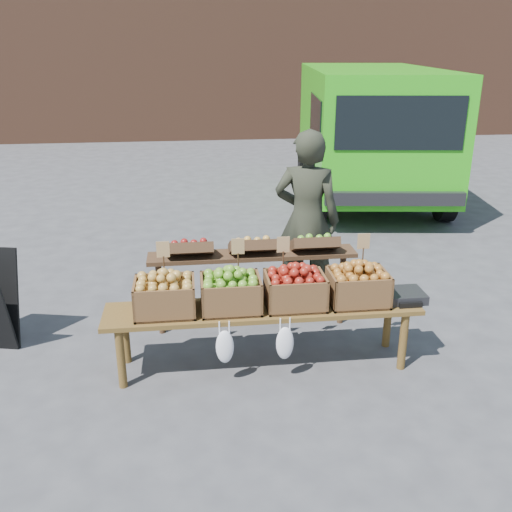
{
  "coord_description": "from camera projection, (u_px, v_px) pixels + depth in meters",
  "views": [
    {
      "loc": [
        -0.41,
        -3.88,
        2.69
      ],
      "look_at": [
        0.18,
        1.0,
        0.85
      ],
      "focal_mm": 40.0,
      "sensor_mm": 36.0,
      "label": 1
    }
  ],
  "objects": [
    {
      "name": "ground",
      "position": [
        248.0,
        399.0,
        4.59
      ],
      "size": [
        80.0,
        80.0,
        0.0
      ],
      "primitive_type": "plane",
      "color": "#434346"
    },
    {
      "name": "delivery_van",
      "position": [
        368.0,
        134.0,
        10.3
      ],
      "size": [
        2.98,
        5.36,
        2.28
      ],
      "primitive_type": null,
      "rotation": [
        0.0,
        0.0,
        -0.13
      ],
      "color": "green",
      "rests_on": "ground"
    },
    {
      "name": "vendor",
      "position": [
        307.0,
        220.0,
        5.97
      ],
      "size": [
        0.81,
        0.67,
        1.89
      ],
      "primitive_type": "imported",
      "rotation": [
        0.0,
        0.0,
        2.78
      ],
      "color": "#272A1E",
      "rests_on": "ground"
    },
    {
      "name": "back_table",
      "position": [
        253.0,
        280.0,
        5.56
      ],
      "size": [
        2.1,
        0.44,
        1.04
      ],
      "primitive_type": null,
      "color": "#3D2818",
      "rests_on": "ground"
    },
    {
      "name": "display_bench",
      "position": [
        263.0,
        336.0,
        4.98
      ],
      "size": [
        2.7,
        0.56,
        0.57
      ],
      "primitive_type": null,
      "color": "brown",
      "rests_on": "ground"
    },
    {
      "name": "crate_golden_apples",
      "position": [
        165.0,
        297.0,
        4.73
      ],
      "size": [
        0.5,
        0.4,
        0.28
      ],
      "primitive_type": null,
      "color": "#A6A132",
      "rests_on": "display_bench"
    },
    {
      "name": "crate_russet_pears",
      "position": [
        231.0,
        294.0,
        4.8
      ],
      "size": [
        0.5,
        0.4,
        0.28
      ],
      "primitive_type": null,
      "color": "#4E8D12",
      "rests_on": "display_bench"
    },
    {
      "name": "crate_red_apples",
      "position": [
        295.0,
        290.0,
        4.86
      ],
      "size": [
        0.5,
        0.4,
        0.28
      ],
      "primitive_type": null,
      "color": "#800500",
      "rests_on": "display_bench"
    },
    {
      "name": "crate_green_apples",
      "position": [
        358.0,
        287.0,
        4.92
      ],
      "size": [
        0.5,
        0.4,
        0.28
      ],
      "primitive_type": null,
      "color": "#AF7B35",
      "rests_on": "display_bench"
    },
    {
      "name": "weighing_scale",
      "position": [
        404.0,
        295.0,
        5.0
      ],
      "size": [
        0.34,
        0.3,
        0.08
      ],
      "primitive_type": "cube",
      "color": "black",
      "rests_on": "display_bench"
    }
  ]
}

